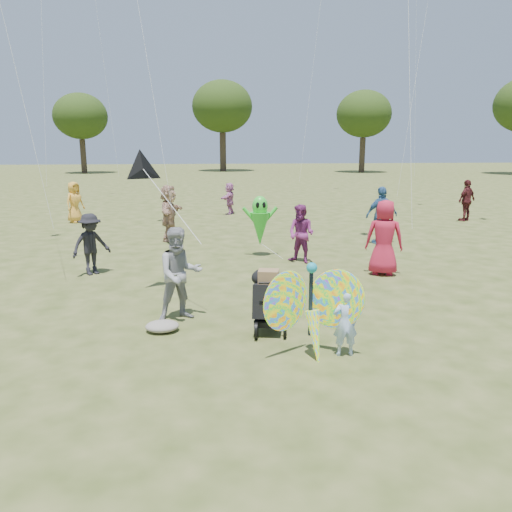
{
  "coord_description": "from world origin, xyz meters",
  "views": [
    {
      "loc": [
        -1.26,
        -7.54,
        3.13
      ],
      "look_at": [
        -0.2,
        1.5,
        1.1
      ],
      "focal_mm": 35.0,
      "sensor_mm": 36.0,
      "label": 1
    }
  ],
  "objects_px": {
    "crowd_j": "(230,198)",
    "alien_kite": "(260,223)",
    "child_girl": "(345,323)",
    "adult_man": "(180,274)",
    "crowd_a": "(384,238)",
    "crowd_b": "(91,244)",
    "crowd_c": "(382,215)",
    "butterfly_kite": "(312,312)",
    "crowd_e": "(301,234)",
    "jogging_stroller": "(268,296)",
    "crowd_g": "(75,202)",
    "crowd_h": "(467,200)",
    "crowd_d": "(169,213)"
  },
  "relations": [
    {
      "from": "crowd_c",
      "to": "butterfly_kite",
      "type": "bearing_deg",
      "value": 55.64
    },
    {
      "from": "crowd_c",
      "to": "jogging_stroller",
      "type": "distance_m",
      "value": 8.65
    },
    {
      "from": "crowd_c",
      "to": "crowd_h",
      "type": "distance_m",
      "value": 6.93
    },
    {
      "from": "child_girl",
      "to": "crowd_j",
      "type": "xyz_separation_m",
      "value": [
        -0.69,
        16.14,
        0.21
      ]
    },
    {
      "from": "crowd_c",
      "to": "crowd_j",
      "type": "height_order",
      "value": "crowd_c"
    },
    {
      "from": "crowd_c",
      "to": "butterfly_kite",
      "type": "xyz_separation_m",
      "value": [
        -4.22,
        -8.45,
        -0.21
      ]
    },
    {
      "from": "butterfly_kite",
      "to": "crowd_a",
      "type": "bearing_deg",
      "value": 58.36
    },
    {
      "from": "crowd_j",
      "to": "crowd_h",
      "type": "bearing_deg",
      "value": 94.07
    },
    {
      "from": "crowd_g",
      "to": "crowd_j",
      "type": "bearing_deg",
      "value": -36.89
    },
    {
      "from": "crowd_a",
      "to": "crowd_d",
      "type": "height_order",
      "value": "crowd_d"
    },
    {
      "from": "crowd_g",
      "to": "child_girl",
      "type": "bearing_deg",
      "value": -115.96
    },
    {
      "from": "crowd_a",
      "to": "crowd_j",
      "type": "bearing_deg",
      "value": -55.34
    },
    {
      "from": "crowd_a",
      "to": "crowd_b",
      "type": "distance_m",
      "value": 7.18
    },
    {
      "from": "crowd_g",
      "to": "alien_kite",
      "type": "height_order",
      "value": "alien_kite"
    },
    {
      "from": "crowd_e",
      "to": "crowd_h",
      "type": "bearing_deg",
      "value": 80.98
    },
    {
      "from": "child_girl",
      "to": "crowd_h",
      "type": "xyz_separation_m",
      "value": [
        9.06,
        12.84,
        0.35
      ]
    },
    {
      "from": "crowd_b",
      "to": "crowd_c",
      "type": "bearing_deg",
      "value": -19.1
    },
    {
      "from": "crowd_b",
      "to": "jogging_stroller",
      "type": "height_order",
      "value": "crowd_b"
    },
    {
      "from": "crowd_h",
      "to": "alien_kite",
      "type": "bearing_deg",
      "value": 4.24
    },
    {
      "from": "adult_man",
      "to": "crowd_h",
      "type": "relative_size",
      "value": 0.99
    },
    {
      "from": "crowd_c",
      "to": "crowd_h",
      "type": "relative_size",
      "value": 1.07
    },
    {
      "from": "adult_man",
      "to": "crowd_j",
      "type": "distance_m",
      "value": 14.34
    },
    {
      "from": "crowd_e",
      "to": "butterfly_kite",
      "type": "xyz_separation_m",
      "value": [
        -1.11,
        -6.13,
        -0.07
      ]
    },
    {
      "from": "adult_man",
      "to": "crowd_j",
      "type": "xyz_separation_m",
      "value": [
        1.83,
        14.22,
        -0.13
      ]
    },
    {
      "from": "crowd_d",
      "to": "butterfly_kite",
      "type": "bearing_deg",
      "value": -153.12
    },
    {
      "from": "child_girl",
      "to": "adult_man",
      "type": "relative_size",
      "value": 0.6
    },
    {
      "from": "crowd_j",
      "to": "jogging_stroller",
      "type": "distance_m",
      "value": 14.95
    },
    {
      "from": "crowd_b",
      "to": "butterfly_kite",
      "type": "relative_size",
      "value": 0.87
    },
    {
      "from": "crowd_e",
      "to": "butterfly_kite",
      "type": "distance_m",
      "value": 6.23
    },
    {
      "from": "crowd_h",
      "to": "crowd_j",
      "type": "height_order",
      "value": "crowd_h"
    },
    {
      "from": "crowd_j",
      "to": "butterfly_kite",
      "type": "distance_m",
      "value": 16.15
    },
    {
      "from": "adult_man",
      "to": "crowd_h",
      "type": "height_order",
      "value": "crowd_h"
    },
    {
      "from": "crowd_d",
      "to": "crowd_g",
      "type": "bearing_deg",
      "value": 53.89
    },
    {
      "from": "crowd_b",
      "to": "alien_kite",
      "type": "xyz_separation_m",
      "value": [
        4.37,
        1.55,
        0.21
      ]
    },
    {
      "from": "crowd_e",
      "to": "crowd_g",
      "type": "height_order",
      "value": "crowd_g"
    },
    {
      "from": "jogging_stroller",
      "to": "crowd_b",
      "type": "bearing_deg",
      "value": 143.6
    },
    {
      "from": "child_girl",
      "to": "crowd_c",
      "type": "xyz_separation_m",
      "value": [
        3.71,
        8.44,
        0.41
      ]
    },
    {
      "from": "child_girl",
      "to": "butterfly_kite",
      "type": "distance_m",
      "value": 0.55
    },
    {
      "from": "crowd_e",
      "to": "alien_kite",
      "type": "xyz_separation_m",
      "value": [
        -1.01,
        0.9,
        0.18
      ]
    },
    {
      "from": "crowd_d",
      "to": "crowd_j",
      "type": "relative_size",
      "value": 1.28
    },
    {
      "from": "crowd_c",
      "to": "alien_kite",
      "type": "relative_size",
      "value": 1.06
    },
    {
      "from": "crowd_e",
      "to": "crowd_j",
      "type": "distance_m",
      "value": 10.1
    },
    {
      "from": "crowd_g",
      "to": "crowd_h",
      "type": "bearing_deg",
      "value": -57.78
    },
    {
      "from": "child_girl",
      "to": "jogging_stroller",
      "type": "distance_m",
      "value": 1.57
    },
    {
      "from": "crowd_b",
      "to": "child_girl",
      "type": "bearing_deg",
      "value": -87.24
    },
    {
      "from": "crowd_j",
      "to": "alien_kite",
      "type": "xyz_separation_m",
      "value": [
        0.27,
        -9.12,
        0.25
      ]
    },
    {
      "from": "crowd_g",
      "to": "crowd_j",
      "type": "xyz_separation_m",
      "value": [
        6.5,
        1.83,
        -0.12
      ]
    },
    {
      "from": "crowd_d",
      "to": "crowd_e",
      "type": "relative_size",
      "value": 1.18
    },
    {
      "from": "crowd_e",
      "to": "butterfly_kite",
      "type": "height_order",
      "value": "crowd_e"
    },
    {
      "from": "crowd_c",
      "to": "jogging_stroller",
      "type": "height_order",
      "value": "crowd_c"
    }
  ]
}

